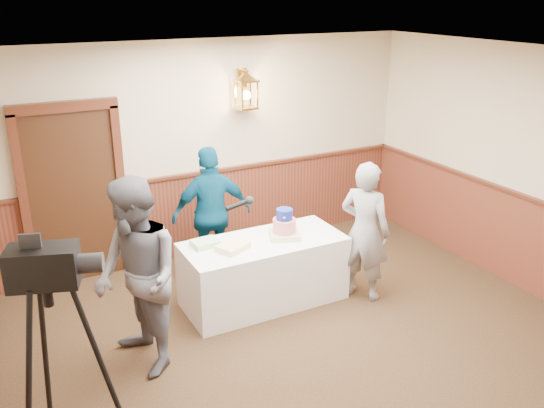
{
  "coord_description": "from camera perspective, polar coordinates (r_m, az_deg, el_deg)",
  "views": [
    {
      "loc": [
        -2.5,
        -3.27,
        3.34
      ],
      "look_at": [
        0.11,
        1.7,
        1.25
      ],
      "focal_mm": 38.0,
      "sensor_mm": 36.0,
      "label": 1
    }
  ],
  "objects": [
    {
      "name": "ground",
      "position": [
        5.31,
        7.9,
        -18.86
      ],
      "size": [
        7.0,
        7.0,
        0.0
      ],
      "primitive_type": "plane",
      "color": "black",
      "rests_on": "ground"
    },
    {
      "name": "room_shell",
      "position": [
        4.82,
        5.13,
        -1.88
      ],
      "size": [
        6.02,
        7.02,
        2.81
      ],
      "color": "beige",
      "rests_on": "ground"
    },
    {
      "name": "display_table",
      "position": [
        6.51,
        -0.82,
        -6.68
      ],
      "size": [
        1.8,
        0.8,
        0.75
      ],
      "primitive_type": "cube",
      "color": "white",
      "rests_on": "ground"
    },
    {
      "name": "tiered_cake",
      "position": [
        6.4,
        1.22,
        -2.21
      ],
      "size": [
        0.42,
        0.42,
        0.33
      ],
      "rotation": [
        0.0,
        0.0,
        -0.37
      ],
      "color": "beige",
      "rests_on": "display_table"
    },
    {
      "name": "sheet_cake_yellow",
      "position": [
        6.14,
        -3.91,
        -4.26
      ],
      "size": [
        0.39,
        0.35,
        0.07
      ],
      "primitive_type": "cube",
      "rotation": [
        0.0,
        0.0,
        0.43
      ],
      "color": "#EADC8C",
      "rests_on": "display_table"
    },
    {
      "name": "sheet_cake_green",
      "position": [
        6.26,
        -6.63,
        -3.88
      ],
      "size": [
        0.29,
        0.24,
        0.06
      ],
      "primitive_type": "cube",
      "rotation": [
        0.0,
        0.0,
        0.07
      ],
      "color": "#97CF92",
      "rests_on": "display_table"
    },
    {
      "name": "interviewer",
      "position": [
        5.32,
        -13.21,
        -7.14
      ],
      "size": [
        1.58,
        0.99,
        1.86
      ],
      "rotation": [
        0.0,
        0.0,
        -1.43
      ],
      "color": "#5B5C65",
      "rests_on": "ground"
    },
    {
      "name": "baker",
      "position": [
        6.53,
        9.17,
        -2.68
      ],
      "size": [
        0.63,
        0.7,
        1.62
      ],
      "primitive_type": "imported",
      "rotation": [
        0.0,
        0.0,
        2.08
      ],
      "color": "gray",
      "rests_on": "ground"
    },
    {
      "name": "assistant_p",
      "position": [
        6.93,
        -5.98,
        -0.96
      ],
      "size": [
        1.0,
        0.5,
        1.65
      ],
      "primitive_type": "imported",
      "rotation": [
        0.0,
        0.0,
        3.04
      ],
      "color": "navy",
      "rests_on": "ground"
    },
    {
      "name": "tv_camera_rig",
      "position": [
        4.43,
        -20.2,
        -15.88
      ],
      "size": [
        0.71,
        0.66,
        1.81
      ],
      "rotation": [
        0.0,
        0.0,
        -0.33
      ],
      "color": "black",
      "rests_on": "ground"
    }
  ]
}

